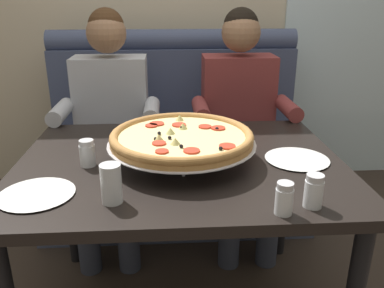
{
  "coord_description": "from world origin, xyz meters",
  "views": [
    {
      "loc": [
        -0.04,
        -1.4,
        1.33
      ],
      "look_at": [
        0.05,
        0.09,
        0.77
      ],
      "focal_mm": 37.02,
      "sensor_mm": 36.0,
      "label": 1
    }
  ],
  "objects": [
    {
      "name": "drinking_glass",
      "position": [
        -0.22,
        -0.32,
        0.79
      ],
      "size": [
        0.06,
        0.06,
        0.12
      ],
      "color": "silver",
      "rests_on": "dining_table"
    },
    {
      "name": "pizza",
      "position": [
        0.01,
        0.0,
        0.83
      ],
      "size": [
        0.56,
        0.56,
        0.12
      ],
      "color": "silver",
      "rests_on": "dining_table"
    },
    {
      "name": "shaker_parmesan",
      "position": [
        0.38,
        -0.38,
        0.78
      ],
      "size": [
        0.06,
        0.06,
        0.1
      ],
      "color": "white",
      "rests_on": "dining_table"
    },
    {
      "name": "shaker_oregano",
      "position": [
        0.28,
        -0.42,
        0.78
      ],
      "size": [
        0.05,
        0.05,
        0.1
      ],
      "color": "white",
      "rests_on": "dining_table"
    },
    {
      "name": "patio_chair",
      "position": [
        1.2,
        2.11,
        0.52
      ],
      "size": [
        0.4,
        0.4,
        0.86
      ],
      "color": "black",
      "rests_on": "ground_plane"
    },
    {
      "name": "booth_bench",
      "position": [
        0.0,
        0.95,
        0.4
      ],
      "size": [
        1.59,
        0.78,
        1.13
      ],
      "color": "#424C6B",
      "rests_on": "ground_plane"
    },
    {
      "name": "dining_table",
      "position": [
        0.0,
        0.0,
        0.65
      ],
      "size": [
        1.24,
        0.95,
        0.74
      ],
      "color": "black",
      "rests_on": "ground_plane"
    },
    {
      "name": "plate_near_right",
      "position": [
        0.45,
        -0.03,
        0.75
      ],
      "size": [
        0.24,
        0.24,
        0.02
      ],
      "color": "white",
      "rests_on": "dining_table"
    },
    {
      "name": "diner_left",
      "position": [
        -0.36,
        0.68,
        0.71
      ],
      "size": [
        0.54,
        0.64,
        1.27
      ],
      "color": "#2D3342",
      "rests_on": "ground_plane"
    },
    {
      "name": "shaker_pepper_flakes",
      "position": [
        -0.34,
        -0.03,
        0.78
      ],
      "size": [
        0.06,
        0.06,
        0.1
      ],
      "color": "white",
      "rests_on": "dining_table"
    },
    {
      "name": "diner_right",
      "position": [
        0.36,
        0.68,
        0.71
      ],
      "size": [
        0.54,
        0.64,
        1.27
      ],
      "color": "#2D3342",
      "rests_on": "ground_plane"
    },
    {
      "name": "plate_near_left",
      "position": [
        -0.46,
        -0.26,
        0.75
      ],
      "size": [
        0.24,
        0.24,
        0.02
      ],
      "color": "white",
      "rests_on": "dining_table"
    }
  ]
}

